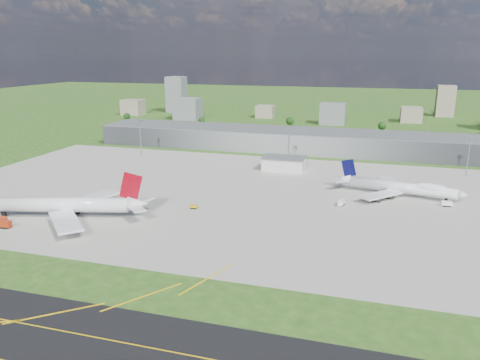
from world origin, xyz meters
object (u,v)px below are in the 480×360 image
(tug_yellow, at_px, (194,207))
(van_white_near, at_px, (341,203))
(airliner_red_twin, at_px, (65,205))
(van_white_far, at_px, (447,204))
(crash_tender, at_px, (0,220))
(fire_truck, at_px, (3,224))
(airliner_blue_quad, at_px, (402,187))

(tug_yellow, height_order, van_white_near, van_white_near)
(van_white_near, bearing_deg, airliner_red_twin, 125.02)
(van_white_near, xyz_separation_m, van_white_far, (49.81, 13.13, -0.06))
(airliner_red_twin, height_order, crash_tender, airliner_red_twin)
(van_white_near, distance_m, van_white_far, 51.51)
(tug_yellow, distance_m, van_white_far, 124.26)
(fire_truck, height_order, crash_tender, fire_truck)
(airliner_blue_quad, xyz_separation_m, tug_yellow, (-97.18, -50.36, -3.88))
(tug_yellow, xyz_separation_m, van_white_far, (118.11, 38.61, 0.39))
(fire_truck, bearing_deg, tug_yellow, 32.23)
(van_white_far, bearing_deg, fire_truck, -158.34)
(airliner_red_twin, relative_size, van_white_far, 15.13)
(airliner_red_twin, xyz_separation_m, van_white_near, (120.31, 53.63, -4.44))
(crash_tender, xyz_separation_m, van_white_far, (193.16, 81.39, -0.13))
(airliner_blue_quad, bearing_deg, van_white_far, -17.76)
(tug_yellow, bearing_deg, fire_truck, -155.11)
(fire_truck, relative_size, crash_tender, 1.24)
(tug_yellow, bearing_deg, crash_tender, -159.65)
(fire_truck, bearing_deg, airliner_blue_quad, 28.36)
(airliner_blue_quad, bearing_deg, fire_truck, -138.10)
(airliner_blue_quad, height_order, van_white_far, airliner_blue_quad)
(fire_truck, bearing_deg, airliner_red_twin, 45.64)
(tug_yellow, height_order, van_white_far, van_white_far)
(airliner_blue_quad, bearing_deg, van_white_near, -127.71)
(tug_yellow, bearing_deg, airliner_blue_quad, 18.05)
(airliner_red_twin, bearing_deg, van_white_near, -170.87)
(fire_truck, relative_size, van_white_near, 1.24)
(fire_truck, distance_m, tug_yellow, 83.92)
(fire_truck, xyz_separation_m, tug_yellow, (69.38, 47.21, -0.66))
(van_white_far, bearing_deg, van_white_near, -168.16)
(fire_truck, bearing_deg, crash_tender, 140.05)
(airliner_blue_quad, bearing_deg, tug_yellow, -141.07)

